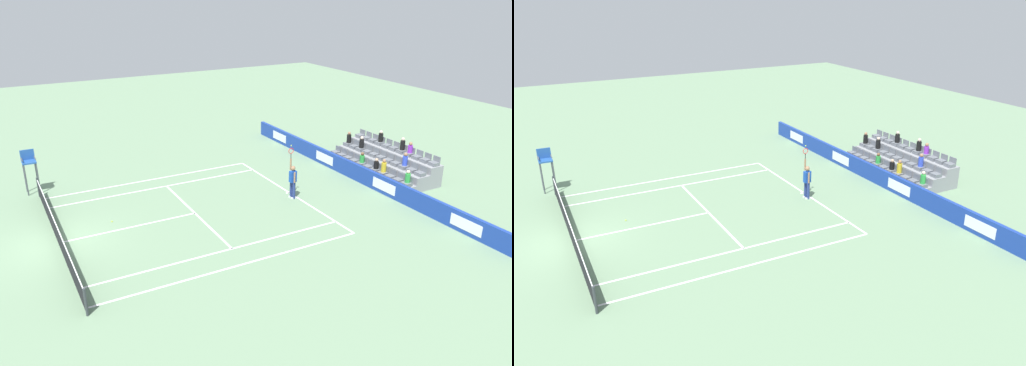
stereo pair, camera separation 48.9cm
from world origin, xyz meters
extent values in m
plane|color=gray|center=(0.00, 0.00, 0.00)|extent=(80.00, 80.00, 0.00)
cube|color=white|center=(0.00, -11.89, 0.00)|extent=(10.97, 0.10, 0.01)
cube|color=white|center=(0.00, -6.40, 0.00)|extent=(8.23, 0.10, 0.01)
cube|color=white|center=(0.00, -3.20, 0.00)|extent=(0.10, 6.40, 0.01)
cube|color=white|center=(4.12, -5.95, 0.00)|extent=(0.10, 11.89, 0.01)
cube|color=white|center=(-4.12, -5.95, 0.00)|extent=(0.10, 11.89, 0.01)
cube|color=white|center=(5.49, -5.95, 0.00)|extent=(0.10, 11.89, 0.01)
cube|color=white|center=(-5.49, -5.95, 0.00)|extent=(0.10, 11.89, 0.01)
cube|color=white|center=(0.00, -11.79, 0.00)|extent=(0.10, 0.20, 0.01)
cube|color=#193899|center=(0.00, -16.26, 0.48)|extent=(21.35, 0.20, 0.96)
cube|color=white|center=(-8.00, -16.15, 0.48)|extent=(1.71, 0.01, 0.54)
cube|color=white|center=(-2.67, -16.15, 0.48)|extent=(1.71, 0.01, 0.54)
cube|color=white|center=(2.67, -16.15, 0.48)|extent=(1.71, 0.01, 0.54)
cube|color=white|center=(8.00, -16.15, 0.48)|extent=(1.71, 0.01, 0.54)
cylinder|color=#33383D|center=(5.94, 0.00, 0.54)|extent=(0.10, 0.10, 1.07)
cylinder|color=#33383D|center=(-5.94, 0.00, 0.54)|extent=(0.10, 0.10, 1.07)
cube|color=black|center=(0.00, 0.00, 0.46)|extent=(11.77, 0.02, 0.92)
cube|color=white|center=(0.00, 0.00, 0.94)|extent=(11.77, 0.04, 0.04)
cylinder|color=navy|center=(-0.81, -11.66, 0.45)|extent=(0.16, 0.16, 0.90)
cylinder|color=navy|center=(-0.57, -11.65, 0.45)|extent=(0.16, 0.16, 0.90)
cube|color=white|center=(-0.81, -11.66, 0.04)|extent=(0.13, 0.26, 0.08)
cube|color=white|center=(-0.57, -11.65, 0.04)|extent=(0.13, 0.26, 0.08)
cube|color=#1947B2|center=(-0.69, -11.65, 1.20)|extent=(0.23, 0.37, 0.60)
sphere|color=#9E7251|center=(-0.69, -11.65, 1.66)|extent=(0.24, 0.24, 0.24)
cylinder|color=#9E7251|center=(-0.47, -11.64, 1.81)|extent=(0.09, 0.09, 0.62)
cylinder|color=#9E7251|center=(-0.91, -11.61, 1.22)|extent=(0.09, 0.09, 0.56)
cylinder|color=black|center=(-0.47, -11.64, 2.26)|extent=(0.04, 0.04, 0.28)
torus|color=red|center=(-0.47, -11.64, 2.54)|extent=(0.04, 0.31, 0.31)
sphere|color=#D1E533|center=(-0.47, -11.64, 2.82)|extent=(0.07, 0.07, 0.07)
cylinder|color=#474C54|center=(6.39, -0.10, 0.85)|extent=(0.07, 0.07, 1.71)
cylinder|color=#474C54|center=(6.39, 0.50, 0.85)|extent=(0.07, 0.07, 1.71)
cylinder|color=#474C54|center=(6.99, -0.10, 0.85)|extent=(0.07, 0.07, 1.71)
cylinder|color=#474C54|center=(6.99, 0.50, 0.85)|extent=(0.07, 0.07, 1.71)
cube|color=#23519E|center=(6.69, 0.20, 1.75)|extent=(0.70, 0.70, 0.08)
cube|color=#23519E|center=(7.01, 0.20, 2.06)|extent=(0.06, 0.70, 0.55)
cube|color=#474C54|center=(6.69, -0.12, 1.93)|extent=(0.56, 0.05, 0.04)
cube|color=#474C54|center=(6.69, 0.52, 1.93)|extent=(0.56, 0.05, 0.04)
cube|color=gray|center=(0.00, -17.33, 0.21)|extent=(6.82, 0.95, 0.42)
cube|color=slate|center=(-3.10, -17.33, 0.52)|extent=(0.48, 0.44, 0.20)
cube|color=slate|center=(-3.10, -17.53, 0.77)|extent=(0.48, 0.04, 0.30)
cube|color=slate|center=(-2.48, -17.33, 0.52)|extent=(0.48, 0.44, 0.20)
cube|color=slate|center=(-2.48, -17.53, 0.77)|extent=(0.48, 0.04, 0.30)
cube|color=slate|center=(-1.86, -17.33, 0.52)|extent=(0.48, 0.44, 0.20)
cube|color=slate|center=(-1.86, -17.53, 0.77)|extent=(0.48, 0.04, 0.30)
cube|color=slate|center=(-1.24, -17.33, 0.52)|extent=(0.48, 0.44, 0.20)
cube|color=slate|center=(-1.24, -17.53, 0.77)|extent=(0.48, 0.04, 0.30)
cube|color=slate|center=(-0.62, -17.33, 0.52)|extent=(0.48, 0.44, 0.20)
cube|color=slate|center=(-0.62, -17.53, 0.77)|extent=(0.48, 0.04, 0.30)
cube|color=slate|center=(0.00, -17.33, 0.52)|extent=(0.48, 0.44, 0.20)
cube|color=slate|center=(0.00, -17.53, 0.77)|extent=(0.48, 0.04, 0.30)
cube|color=slate|center=(0.62, -17.33, 0.52)|extent=(0.48, 0.44, 0.20)
cube|color=slate|center=(0.62, -17.53, 0.77)|extent=(0.48, 0.04, 0.30)
cube|color=slate|center=(1.24, -17.33, 0.52)|extent=(0.48, 0.44, 0.20)
cube|color=slate|center=(1.24, -17.53, 0.77)|extent=(0.48, 0.04, 0.30)
cube|color=slate|center=(1.86, -17.33, 0.52)|extent=(0.48, 0.44, 0.20)
cube|color=slate|center=(1.86, -17.53, 0.77)|extent=(0.48, 0.04, 0.30)
cube|color=slate|center=(2.48, -17.33, 0.52)|extent=(0.48, 0.44, 0.20)
cube|color=slate|center=(2.48, -17.53, 0.77)|extent=(0.48, 0.04, 0.30)
cube|color=slate|center=(3.10, -17.33, 0.52)|extent=(0.48, 0.44, 0.20)
cube|color=slate|center=(3.10, -17.53, 0.77)|extent=(0.48, 0.04, 0.30)
cube|color=gray|center=(0.00, -18.28, 0.42)|extent=(6.82, 0.95, 0.84)
cube|color=slate|center=(-3.10, -18.28, 0.94)|extent=(0.48, 0.44, 0.20)
cube|color=slate|center=(-3.10, -18.48, 1.19)|extent=(0.48, 0.04, 0.30)
cube|color=slate|center=(-2.48, -18.28, 0.94)|extent=(0.48, 0.44, 0.20)
cube|color=slate|center=(-2.48, -18.48, 1.19)|extent=(0.48, 0.04, 0.30)
cube|color=slate|center=(-1.86, -18.28, 0.94)|extent=(0.48, 0.44, 0.20)
cube|color=slate|center=(-1.86, -18.48, 1.19)|extent=(0.48, 0.04, 0.30)
cube|color=slate|center=(-1.24, -18.28, 0.94)|extent=(0.48, 0.44, 0.20)
cube|color=slate|center=(-1.24, -18.48, 1.19)|extent=(0.48, 0.04, 0.30)
cube|color=slate|center=(-0.62, -18.28, 0.94)|extent=(0.48, 0.44, 0.20)
cube|color=slate|center=(-0.62, -18.48, 1.19)|extent=(0.48, 0.04, 0.30)
cube|color=slate|center=(0.00, -18.28, 0.94)|extent=(0.48, 0.44, 0.20)
cube|color=slate|center=(0.00, -18.48, 1.19)|extent=(0.48, 0.04, 0.30)
cube|color=slate|center=(0.62, -18.28, 0.94)|extent=(0.48, 0.44, 0.20)
cube|color=slate|center=(0.62, -18.48, 1.19)|extent=(0.48, 0.04, 0.30)
cube|color=slate|center=(1.24, -18.28, 0.94)|extent=(0.48, 0.44, 0.20)
cube|color=slate|center=(1.24, -18.48, 1.19)|extent=(0.48, 0.04, 0.30)
cube|color=slate|center=(1.86, -18.28, 0.94)|extent=(0.48, 0.44, 0.20)
cube|color=slate|center=(1.86, -18.48, 1.19)|extent=(0.48, 0.04, 0.30)
cube|color=slate|center=(2.48, -18.28, 0.94)|extent=(0.48, 0.44, 0.20)
cube|color=slate|center=(2.48, -18.48, 1.19)|extent=(0.48, 0.04, 0.30)
cube|color=slate|center=(3.10, -18.28, 0.94)|extent=(0.48, 0.44, 0.20)
cube|color=slate|center=(3.10, -18.48, 1.19)|extent=(0.48, 0.04, 0.30)
cube|color=gray|center=(0.00, -19.23, 0.63)|extent=(6.82, 0.95, 1.26)
cube|color=slate|center=(-3.10, -19.23, 1.36)|extent=(0.48, 0.44, 0.20)
cube|color=slate|center=(-3.10, -19.43, 1.61)|extent=(0.48, 0.04, 0.30)
cube|color=slate|center=(-2.48, -19.23, 1.36)|extent=(0.48, 0.44, 0.20)
cube|color=slate|center=(-2.48, -19.43, 1.61)|extent=(0.48, 0.04, 0.30)
cube|color=slate|center=(-1.86, -19.23, 1.36)|extent=(0.48, 0.44, 0.20)
cube|color=slate|center=(-1.86, -19.43, 1.61)|extent=(0.48, 0.04, 0.30)
cube|color=slate|center=(-1.24, -19.23, 1.36)|extent=(0.48, 0.44, 0.20)
cube|color=slate|center=(-1.24, -19.43, 1.61)|extent=(0.48, 0.04, 0.30)
cube|color=slate|center=(-0.62, -19.23, 1.36)|extent=(0.48, 0.44, 0.20)
cube|color=slate|center=(-0.62, -19.43, 1.61)|extent=(0.48, 0.04, 0.30)
cube|color=slate|center=(0.00, -19.23, 1.36)|extent=(0.48, 0.44, 0.20)
cube|color=slate|center=(0.00, -19.43, 1.61)|extent=(0.48, 0.04, 0.30)
cube|color=slate|center=(0.62, -19.23, 1.36)|extent=(0.48, 0.44, 0.20)
cube|color=slate|center=(0.62, -19.43, 1.61)|extent=(0.48, 0.04, 0.30)
cube|color=slate|center=(1.24, -19.23, 1.36)|extent=(0.48, 0.44, 0.20)
cube|color=slate|center=(1.24, -19.43, 1.61)|extent=(0.48, 0.04, 0.30)
cube|color=slate|center=(1.86, -19.23, 1.36)|extent=(0.48, 0.44, 0.20)
cube|color=slate|center=(1.86, -19.43, 1.61)|extent=(0.48, 0.04, 0.30)
cube|color=slate|center=(2.48, -19.23, 1.36)|extent=(0.48, 0.44, 0.20)
cube|color=slate|center=(2.48, -19.43, 1.61)|extent=(0.48, 0.04, 0.30)
cube|color=slate|center=(3.10, -19.23, 1.36)|extent=(0.48, 0.44, 0.20)
cube|color=slate|center=(3.10, -19.43, 1.61)|extent=(0.48, 0.04, 0.30)
cylinder|color=black|center=(3.10, -18.33, 1.30)|extent=(0.28, 0.28, 0.52)
sphere|color=#9E7251|center=(3.10, -18.33, 1.66)|extent=(0.20, 0.20, 0.20)
cylinder|color=black|center=(1.86, -18.33, 1.31)|extent=(0.28, 0.28, 0.54)
sphere|color=beige|center=(1.86, -18.33, 1.68)|extent=(0.20, 0.20, 0.20)
cylinder|color=blue|center=(-1.86, -18.33, 1.31)|extent=(0.28, 0.28, 0.53)
sphere|color=#9E7251|center=(-1.86, -18.33, 1.67)|extent=(0.20, 0.20, 0.20)
cylinder|color=yellow|center=(-1.24, -17.38, 0.89)|extent=(0.28, 0.28, 0.55)
sphere|color=#9E7251|center=(-1.24, -17.38, 1.27)|extent=(0.20, 0.20, 0.20)
cylinder|color=black|center=(1.24, -19.28, 1.72)|extent=(0.28, 0.28, 0.52)
sphere|color=beige|center=(1.24, -19.28, 2.08)|extent=(0.20, 0.20, 0.20)
cylinder|color=black|center=(-0.62, -17.38, 0.83)|extent=(0.28, 0.28, 0.42)
sphere|color=#D3A884|center=(-0.62, -17.38, 1.14)|extent=(0.20, 0.20, 0.20)
cylinder|color=purple|center=(-1.24, -19.28, 1.68)|extent=(0.28, 0.28, 0.44)
sphere|color=#9E7251|center=(-1.24, -19.28, 2.00)|extent=(0.20, 0.20, 0.20)
cylinder|color=black|center=(-0.62, -19.28, 1.73)|extent=(0.28, 0.28, 0.55)
sphere|color=beige|center=(-0.62, -19.28, 2.11)|extent=(0.20, 0.20, 0.20)
cylinder|color=green|center=(0.62, -17.38, 0.84)|extent=(0.28, 0.28, 0.43)
sphere|color=brown|center=(0.62, -17.38, 1.15)|extent=(0.20, 0.20, 0.20)
cylinder|color=green|center=(-3.10, -17.38, 0.87)|extent=(0.28, 0.28, 0.50)
sphere|color=beige|center=(-3.10, -17.38, 1.22)|extent=(0.20, 0.20, 0.20)
sphere|color=#D1E533|center=(0.97, -2.57, 0.03)|extent=(0.07, 0.07, 0.07)
camera|label=1|loc=(-21.41, 1.99, 10.57)|focal=35.78mm
camera|label=2|loc=(-21.64, 1.56, 10.57)|focal=35.78mm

